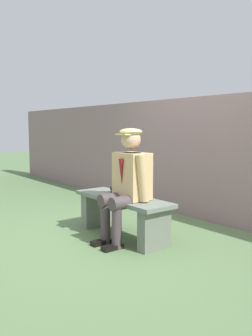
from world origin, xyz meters
The scene contains 5 objects.
ground_plane centered at (0.00, 0.00, 0.00)m, with size 30.00×30.00×0.00m, color #5B794B.
bench centered at (0.00, 0.00, 0.32)m, with size 1.40×0.45×0.49m.
seated_man centered at (-0.19, 0.07, 0.72)m, with size 0.56×0.62×1.30m.
rolled_magazine centered at (0.23, -0.05, 0.53)m, with size 0.08×0.08×0.24m, color black.
stadium_wall centered at (0.00, -1.47, 0.87)m, with size 12.00×0.24×1.74m, color gray.
Camera 1 is at (-3.26, 2.49, 1.31)m, focal length 37.42 mm.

